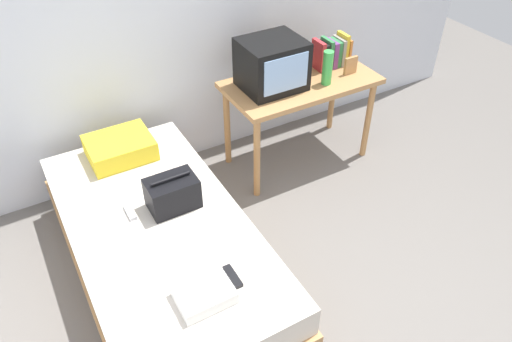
% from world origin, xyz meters
% --- Properties ---
extents(ground_plane, '(8.00, 8.00, 0.00)m').
position_xyz_m(ground_plane, '(0.00, 0.00, 0.00)').
color(ground_plane, slate).
extents(bed, '(1.00, 2.00, 0.48)m').
position_xyz_m(bed, '(-0.89, 0.82, 0.24)').
color(bed, '#B27F4C').
rests_on(bed, ground).
extents(desk, '(1.16, 0.60, 0.73)m').
position_xyz_m(desk, '(0.54, 1.47, 0.64)').
color(desk, '#B27F4C').
rests_on(desk, ground).
extents(tv, '(0.44, 0.39, 0.36)m').
position_xyz_m(tv, '(0.29, 1.50, 0.91)').
color(tv, black).
rests_on(tv, desk).
extents(water_bottle, '(0.08, 0.08, 0.26)m').
position_xyz_m(water_bottle, '(0.67, 1.34, 0.86)').
color(water_bottle, green).
rests_on(water_bottle, desk).
extents(book_row, '(0.29, 0.16, 0.24)m').
position_xyz_m(book_row, '(0.88, 1.56, 0.84)').
color(book_row, '#B72D33').
rests_on(book_row, desk).
extents(picture_frame, '(0.11, 0.02, 0.14)m').
position_xyz_m(picture_frame, '(0.92, 1.37, 0.80)').
color(picture_frame, '#B27F4C').
rests_on(picture_frame, desk).
extents(pillow, '(0.43, 0.36, 0.14)m').
position_xyz_m(pillow, '(-0.87, 1.57, 0.55)').
color(pillow, yellow).
rests_on(pillow, bed).
extents(handbag, '(0.30, 0.20, 0.23)m').
position_xyz_m(handbag, '(-0.74, 0.92, 0.58)').
color(handbag, black).
rests_on(handbag, bed).
extents(magazine, '(0.21, 0.29, 0.01)m').
position_xyz_m(magazine, '(-0.97, 0.55, 0.48)').
color(magazine, white).
rests_on(magazine, bed).
extents(remote_dark, '(0.04, 0.16, 0.02)m').
position_xyz_m(remote_dark, '(-0.69, 0.25, 0.49)').
color(remote_dark, black).
rests_on(remote_dark, bed).
extents(remote_silver, '(0.04, 0.14, 0.02)m').
position_xyz_m(remote_silver, '(-1.00, 0.98, 0.49)').
color(remote_silver, '#B7B7BC').
rests_on(remote_silver, bed).
extents(folded_towel, '(0.28, 0.22, 0.07)m').
position_xyz_m(folded_towel, '(-0.87, 0.20, 0.52)').
color(folded_towel, white).
rests_on(folded_towel, bed).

